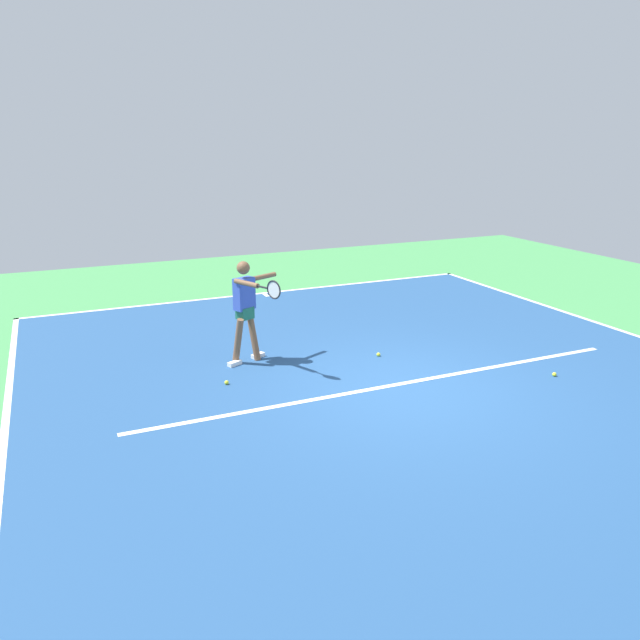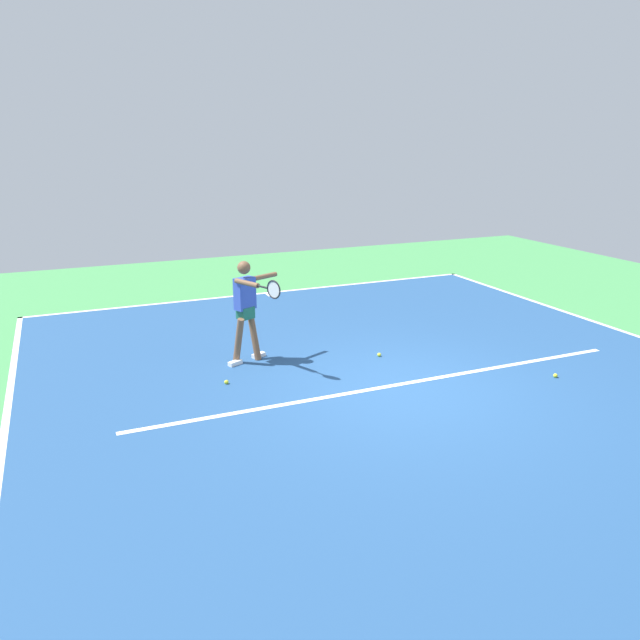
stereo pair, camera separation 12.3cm
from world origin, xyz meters
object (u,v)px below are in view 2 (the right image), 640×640
tennis_ball_by_sideline (379,355)px  tennis_ball_near_player (555,376)px  tennis_ball_far_corner (226,382)px  tennis_player (247,305)px

tennis_ball_by_sideline → tennis_ball_near_player: (-2.08, 1.94, 0.00)m
tennis_ball_by_sideline → tennis_ball_far_corner: 2.74m
tennis_ball_near_player → tennis_ball_far_corner: 5.14m
tennis_player → tennis_ball_far_corner: 1.39m
tennis_ball_far_corner → tennis_ball_near_player: bearing=159.8°
tennis_player → tennis_ball_by_sideline: size_ratio=26.10×
tennis_ball_by_sideline → tennis_ball_far_corner: (2.74, 0.17, 0.00)m
tennis_player → tennis_ball_by_sideline: (-2.13, 0.65, -0.95)m
tennis_player → tennis_ball_by_sideline: 2.42m
tennis_ball_near_player → tennis_ball_far_corner: bearing=-20.2°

